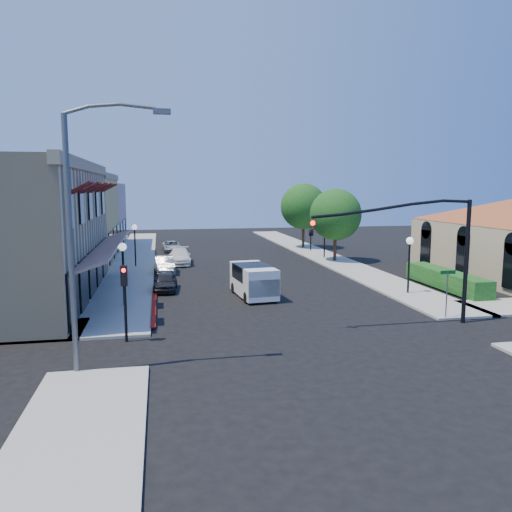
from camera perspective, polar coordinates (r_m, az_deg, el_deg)
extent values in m
plane|color=black|center=(21.92, 6.84, -9.65)|extent=(120.00, 120.00, 0.00)
cube|color=gray|center=(47.39, -13.62, -0.28)|extent=(3.50, 50.00, 0.12)
cube|color=gray|center=(49.73, 6.96, 0.26)|extent=(3.50, 50.00, 0.12)
cube|color=maroon|center=(28.65, -11.58, -5.58)|extent=(0.25, 10.00, 0.06)
cube|color=#D1BB8D|center=(32.28, -27.19, 2.41)|extent=(10.00, 18.00, 8.00)
cube|color=tan|center=(31.19, -18.93, 9.69)|extent=(0.50, 18.20, 0.60)
cube|color=#561416|center=(31.24, -16.64, 1.04)|extent=(1.75, 17.00, 0.67)
cube|color=#541210|center=(24.14, -19.41, 7.36)|extent=(1.02, 1.50, 0.60)
cube|color=#541210|center=(27.51, -18.38, 7.41)|extent=(1.02, 1.50, 0.60)
cube|color=#541210|center=(30.88, -17.58, 7.44)|extent=(1.02, 1.50, 0.60)
cube|color=#541210|center=(34.26, -16.94, 7.47)|extent=(1.02, 1.50, 0.60)
cube|color=#541210|center=(37.65, -16.41, 7.49)|extent=(1.02, 1.50, 0.60)
cube|color=black|center=(24.24, -20.22, -4.48)|extent=(0.12, 2.60, 2.60)
cube|color=black|center=(27.53, -19.10, -2.99)|extent=(0.12, 2.60, 2.60)
cube|color=black|center=(30.85, -18.23, -1.83)|extent=(0.12, 2.60, 2.60)
cube|color=black|center=(34.18, -17.53, -0.89)|extent=(0.12, 2.60, 2.60)
cube|color=black|center=(37.53, -16.95, -0.11)|extent=(0.12, 2.60, 2.60)
cube|color=tan|center=(46.85, -22.11, 3.87)|extent=(10.00, 12.00, 7.60)
cube|color=#C49894|center=(58.67, -19.87, 4.37)|extent=(10.00, 12.00, 7.00)
cube|color=black|center=(34.02, 27.16, -1.09)|extent=(0.12, 1.40, 2.80)
cube|color=black|center=(38.03, 22.53, 0.03)|extent=(0.12, 1.40, 2.80)
cube|color=black|center=(42.25, 18.81, 0.94)|extent=(0.12, 1.40, 2.80)
cube|color=#134413|center=(34.76, 20.85, -3.57)|extent=(1.40, 8.00, 1.10)
cylinder|color=black|center=(44.93, 9.00, 0.68)|extent=(0.28, 0.28, 2.10)
sphere|color=#134413|center=(44.65, 9.08, 4.70)|extent=(4.56, 4.56, 4.56)
cylinder|color=black|center=(54.36, 5.41, 2.07)|extent=(0.28, 0.28, 2.27)
sphere|color=#134413|center=(54.13, 5.45, 5.66)|extent=(4.94, 4.94, 4.94)
cylinder|color=black|center=(26.07, 22.90, -0.65)|extent=(0.20, 0.20, 6.00)
cylinder|color=black|center=(23.88, 15.40, 5.24)|extent=(7.80, 0.14, 0.14)
imported|color=black|center=(22.48, 6.36, 3.03)|extent=(0.20, 0.16, 1.00)
sphere|color=#FF0C0C|center=(22.29, 6.51, 3.76)|extent=(0.22, 0.22, 0.22)
cylinder|color=black|center=(22.03, -14.70, -5.72)|extent=(0.12, 0.12, 3.00)
cube|color=black|center=(21.60, -14.86, -2.20)|extent=(0.28, 0.22, 0.85)
sphere|color=#FF0C0C|center=(21.44, -14.90, -1.60)|extent=(0.18, 0.18, 0.18)
cylinder|color=#595B5E|center=(18.26, -20.42, 0.85)|extent=(0.20, 0.20, 9.00)
cylinder|color=#595B5E|center=(18.15, -16.31, 16.04)|extent=(3.00, 0.12, 0.12)
cube|color=#595B5E|center=(18.07, -10.71, 15.92)|extent=(0.60, 0.25, 0.18)
cylinder|color=#595B5E|center=(26.67, 20.97, -4.19)|extent=(0.06, 0.06, 2.50)
cube|color=#0C591E|center=(26.47, 21.09, -1.75)|extent=(0.80, 0.04, 0.18)
cylinder|color=black|center=(28.40, -14.90, -2.50)|extent=(0.12, 0.12, 3.20)
sphere|color=white|center=(28.14, -15.02, 1.01)|extent=(0.44, 0.44, 0.44)
cylinder|color=black|center=(42.23, -13.64, 0.86)|extent=(0.12, 0.12, 3.20)
sphere|color=white|center=(42.06, -13.72, 3.23)|extent=(0.44, 0.44, 0.44)
cylinder|color=black|center=(32.04, 17.06, -1.43)|extent=(0.12, 0.12, 3.20)
sphere|color=white|center=(31.82, 17.18, 1.68)|extent=(0.44, 0.44, 0.44)
cylinder|color=black|center=(46.64, 7.83, 1.65)|extent=(0.12, 0.12, 3.20)
sphere|color=white|center=(46.48, 7.87, 3.79)|extent=(0.44, 0.44, 0.44)
cube|color=white|center=(30.05, -0.28, -2.77)|extent=(2.29, 4.51, 1.78)
cube|color=white|center=(28.31, 0.79, -3.63)|extent=(1.87, 0.77, 0.99)
cube|color=black|center=(28.54, 0.59, -2.53)|extent=(1.68, 0.26, 0.89)
cube|color=black|center=(30.25, -0.44, -1.84)|extent=(2.14, 2.74, 0.89)
cylinder|color=black|center=(28.57, -1.06, -4.78)|extent=(0.31, 0.67, 0.65)
cylinder|color=black|center=(31.37, -2.52, -3.65)|extent=(0.31, 0.67, 0.65)
cylinder|color=black|center=(29.06, 2.14, -4.57)|extent=(0.31, 0.67, 0.65)
cylinder|color=black|center=(31.81, 0.42, -3.48)|extent=(0.31, 0.67, 0.65)
imported|color=black|center=(32.44, -10.31, -2.91)|extent=(1.67, 3.56, 1.18)
imported|color=gray|center=(39.34, -10.44, -0.97)|extent=(1.64, 3.95, 1.27)
imported|color=white|center=(43.52, -8.71, -0.05)|extent=(2.04, 4.65, 1.33)
imported|color=#B4B7BA|center=(52.25, -9.60, 1.10)|extent=(2.03, 4.00, 1.08)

